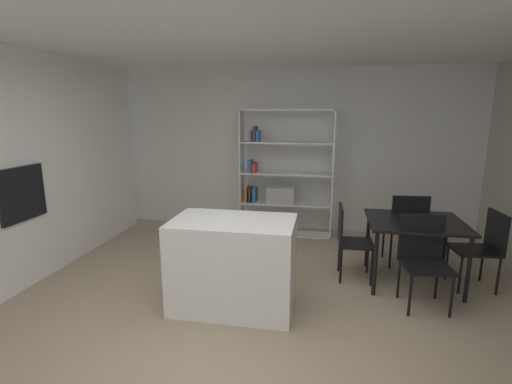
{
  "coord_description": "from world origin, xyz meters",
  "views": [
    {
      "loc": [
        0.77,
        -2.99,
        1.97
      ],
      "look_at": [
        0.03,
        0.99,
        1.09
      ],
      "focal_mm": 26.23,
      "sensor_mm": 36.0,
      "label": 1
    }
  ],
  "objects_px": {
    "dining_chair_far": "(407,224)",
    "dining_chair_near": "(423,253)",
    "dining_table": "(415,227)",
    "dining_chair_island_side": "(348,236)",
    "built_in_oven": "(22,194)",
    "open_bookshelf": "(280,178)",
    "kitchen_island": "(234,264)",
    "dining_chair_window_side": "(484,244)"
  },
  "relations": [
    {
      "from": "built_in_oven",
      "to": "kitchen_island",
      "type": "relative_size",
      "value": 0.51
    },
    {
      "from": "built_in_oven",
      "to": "kitchen_island",
      "type": "height_order",
      "value": "built_in_oven"
    },
    {
      "from": "open_bookshelf",
      "to": "dining_chair_island_side",
      "type": "bearing_deg",
      "value": -56.31
    },
    {
      "from": "dining_chair_far",
      "to": "dining_chair_island_side",
      "type": "height_order",
      "value": "dining_chair_far"
    },
    {
      "from": "dining_chair_near",
      "to": "dining_chair_window_side",
      "type": "bearing_deg",
      "value": 26.38
    },
    {
      "from": "built_in_oven",
      "to": "dining_chair_near",
      "type": "bearing_deg",
      "value": 5.24
    },
    {
      "from": "dining_chair_island_side",
      "to": "dining_chair_near",
      "type": "bearing_deg",
      "value": -124.64
    },
    {
      "from": "open_bookshelf",
      "to": "dining_chair_near",
      "type": "bearing_deg",
      "value": -48.87
    },
    {
      "from": "dining_chair_far",
      "to": "dining_table",
      "type": "bearing_deg",
      "value": 83.94
    },
    {
      "from": "dining_chair_near",
      "to": "built_in_oven",
      "type": "bearing_deg",
      "value": 178.83
    },
    {
      "from": "dining_chair_near",
      "to": "dining_chair_window_side",
      "type": "relative_size",
      "value": 1.04
    },
    {
      "from": "dining_chair_island_side",
      "to": "dining_chair_window_side",
      "type": "distance_m",
      "value": 1.48
    },
    {
      "from": "open_bookshelf",
      "to": "dining_chair_window_side",
      "type": "relative_size",
      "value": 2.25
    },
    {
      "from": "dining_table",
      "to": "dining_chair_island_side",
      "type": "relative_size",
      "value": 1.18
    },
    {
      "from": "dining_chair_near",
      "to": "dining_chair_window_side",
      "type": "height_order",
      "value": "dining_chair_near"
    },
    {
      "from": "dining_table",
      "to": "dining_chair_window_side",
      "type": "bearing_deg",
      "value": 0.76
    },
    {
      "from": "dining_chair_far",
      "to": "dining_chair_island_side",
      "type": "relative_size",
      "value": 1.09
    },
    {
      "from": "built_in_oven",
      "to": "open_bookshelf",
      "type": "bearing_deg",
      "value": 42.69
    },
    {
      "from": "built_in_oven",
      "to": "dining_table",
      "type": "distance_m",
      "value": 4.4
    },
    {
      "from": "open_bookshelf",
      "to": "dining_chair_window_side",
      "type": "height_order",
      "value": "open_bookshelf"
    },
    {
      "from": "built_in_oven",
      "to": "dining_chair_window_side",
      "type": "bearing_deg",
      "value": 9.9
    },
    {
      "from": "built_in_oven",
      "to": "dining_chair_island_side",
      "type": "height_order",
      "value": "built_in_oven"
    },
    {
      "from": "dining_chair_far",
      "to": "dining_chair_island_side",
      "type": "distance_m",
      "value": 0.88
    },
    {
      "from": "dining_chair_near",
      "to": "dining_chair_island_side",
      "type": "bearing_deg",
      "value": 140.37
    },
    {
      "from": "built_in_oven",
      "to": "dining_table",
      "type": "relative_size",
      "value": 0.59
    },
    {
      "from": "kitchen_island",
      "to": "open_bookshelf",
      "type": "relative_size",
      "value": 0.61
    },
    {
      "from": "dining_table",
      "to": "dining_chair_near",
      "type": "height_order",
      "value": "dining_chair_near"
    },
    {
      "from": "built_in_oven",
      "to": "open_bookshelf",
      "type": "relative_size",
      "value": 0.31
    },
    {
      "from": "kitchen_island",
      "to": "dining_chair_near",
      "type": "bearing_deg",
      "value": 12.56
    },
    {
      "from": "dining_chair_far",
      "to": "dining_chair_near",
      "type": "bearing_deg",
      "value": 83.8
    },
    {
      "from": "dining_table",
      "to": "dining_chair_near",
      "type": "relative_size",
      "value": 1.12
    },
    {
      "from": "kitchen_island",
      "to": "dining_chair_near",
      "type": "distance_m",
      "value": 1.95
    },
    {
      "from": "built_in_oven",
      "to": "open_bookshelf",
      "type": "distance_m",
      "value": 3.49
    },
    {
      "from": "dining_chair_island_side",
      "to": "dining_chair_window_side",
      "type": "xyz_separation_m",
      "value": [
        1.48,
        0.01,
        0.0
      ]
    },
    {
      "from": "kitchen_island",
      "to": "dining_chair_far",
      "type": "xyz_separation_m",
      "value": [
        1.92,
        1.37,
        0.11
      ]
    },
    {
      "from": "kitchen_island",
      "to": "dining_table",
      "type": "bearing_deg",
      "value": 25.21
    },
    {
      "from": "dining_table",
      "to": "dining_chair_near",
      "type": "bearing_deg",
      "value": -91.36
    },
    {
      "from": "dining_chair_window_side",
      "to": "built_in_oven",
      "type": "bearing_deg",
      "value": -85.71
    },
    {
      "from": "open_bookshelf",
      "to": "dining_chair_far",
      "type": "xyz_separation_m",
      "value": [
        1.74,
        -1.02,
        -0.36
      ]
    },
    {
      "from": "dining_chair_island_side",
      "to": "dining_table",
      "type": "bearing_deg",
      "value": -91.24
    },
    {
      "from": "built_in_oven",
      "to": "dining_chair_near",
      "type": "xyz_separation_m",
      "value": [
        4.28,
        0.39,
        -0.54
      ]
    },
    {
      "from": "open_bookshelf",
      "to": "dining_chair_far",
      "type": "height_order",
      "value": "open_bookshelf"
    }
  ]
}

